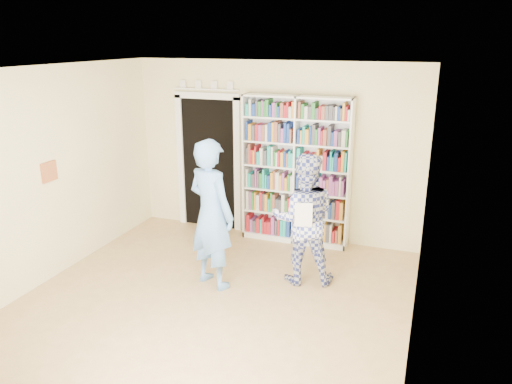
% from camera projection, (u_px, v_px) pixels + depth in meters
% --- Properties ---
extents(floor, '(5.00, 5.00, 0.00)m').
position_uv_depth(floor, '(206.00, 310.00, 5.77)').
color(floor, '#A27B4E').
rests_on(floor, ground).
extents(ceiling, '(5.00, 5.00, 0.00)m').
position_uv_depth(ceiling, '(198.00, 70.00, 4.97)').
color(ceiling, white).
rests_on(ceiling, wall_back).
extents(wall_back, '(4.50, 0.00, 4.50)m').
position_uv_depth(wall_back, '(274.00, 151.00, 7.61)').
color(wall_back, '#F7EAAA').
rests_on(wall_back, floor).
extents(wall_left, '(0.00, 5.00, 5.00)m').
position_uv_depth(wall_left, '(37.00, 179.00, 6.10)').
color(wall_left, '#F7EAAA').
rests_on(wall_left, floor).
extents(wall_right, '(0.00, 5.00, 5.00)m').
position_uv_depth(wall_right, '(421.00, 225.00, 4.63)').
color(wall_right, '#F7EAAA').
rests_on(wall_right, floor).
extents(bookshelf, '(1.62, 0.30, 2.22)m').
position_uv_depth(bookshelf, '(296.00, 170.00, 7.41)').
color(bookshelf, white).
rests_on(bookshelf, floor).
extents(doorway, '(1.10, 0.08, 2.43)m').
position_uv_depth(doorway, '(209.00, 157.00, 8.00)').
color(doorway, black).
rests_on(doorway, floor).
extents(wall_art, '(0.03, 0.25, 0.25)m').
position_uv_depth(wall_art, '(49.00, 172.00, 6.26)').
color(wall_art, brown).
rests_on(wall_art, wall_left).
extents(man_blue, '(0.81, 0.68, 1.88)m').
position_uv_depth(man_blue, '(211.00, 214.00, 6.10)').
color(man_blue, '#5C8DCD').
rests_on(man_blue, floor).
extents(man_plaid, '(0.96, 0.84, 1.68)m').
position_uv_depth(man_plaid, '(304.00, 219.00, 6.23)').
color(man_plaid, navy).
rests_on(man_plaid, floor).
extents(paper_sheet, '(0.20, 0.07, 0.30)m').
position_uv_depth(paper_sheet, '(303.00, 215.00, 5.91)').
color(paper_sheet, white).
rests_on(paper_sheet, man_plaid).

